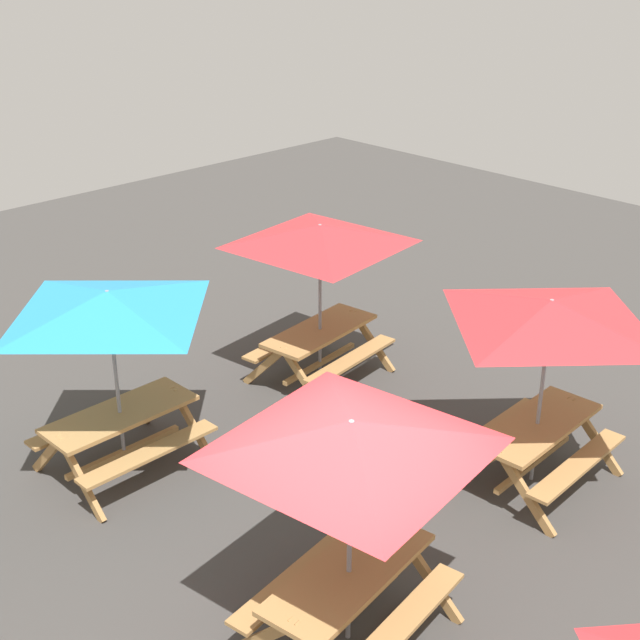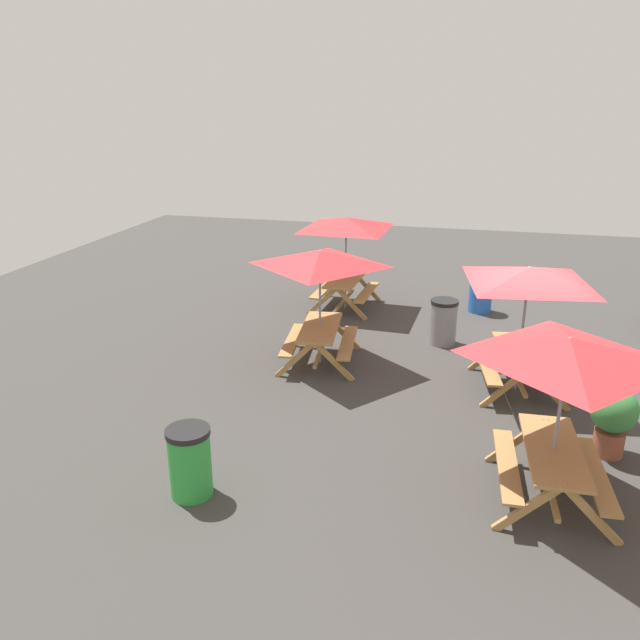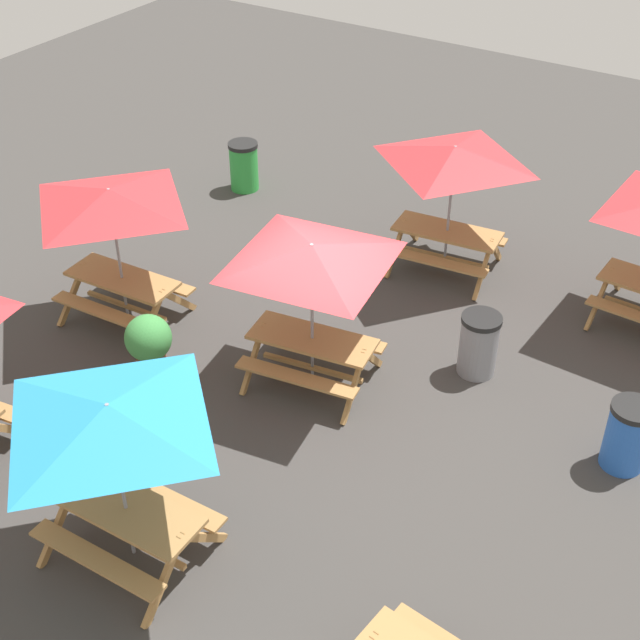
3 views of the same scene
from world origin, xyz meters
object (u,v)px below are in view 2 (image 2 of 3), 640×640
at_px(picnic_table_3, 567,361).
at_px(picnic_table_5, 346,230).
at_px(trash_bin_blue, 481,292).
at_px(picnic_table_4, 528,284).
at_px(trash_bin_green, 190,462).
at_px(potted_plant_0, 613,416).
at_px(trash_bin_gray, 443,322).
at_px(picnic_table_0, 320,266).

bearing_deg(picnic_table_3, picnic_table_5, 27.82).
height_order(picnic_table_5, trash_bin_blue, picnic_table_5).
relative_size(picnic_table_4, picnic_table_5, 0.99).
relative_size(picnic_table_3, picnic_table_4, 0.83).
bearing_deg(picnic_table_3, trash_bin_blue, 4.17).
height_order(picnic_table_4, trash_bin_green, picnic_table_4).
distance_m(picnic_table_5, potted_plant_0, 7.92).
bearing_deg(trash_bin_gray, trash_bin_green, 155.32).
xyz_separation_m(picnic_table_3, trash_bin_blue, (7.69, 0.95, -1.49)).
xyz_separation_m(picnic_table_5, potted_plant_0, (-5.80, -5.22, -1.35)).
height_order(picnic_table_3, trash_bin_green, picnic_table_3).
xyz_separation_m(picnic_table_0, trash_bin_green, (-4.71, 0.59, -1.49)).
distance_m(trash_bin_gray, trash_bin_blue, 2.51).
height_order(picnic_table_0, picnic_table_3, same).
distance_m(picnic_table_3, picnic_table_4, 3.37).
bearing_deg(trash_bin_blue, picnic_table_0, 142.58).
xyz_separation_m(picnic_table_3, picnic_table_4, (3.36, 0.26, 0.00)).
xyz_separation_m(trash_bin_gray, potted_plant_0, (-3.92, -2.68, 0.14)).
distance_m(picnic_table_0, picnic_table_4, 3.79).
bearing_deg(potted_plant_0, picnic_table_4, 31.65).
bearing_deg(trash_bin_green, potted_plant_0, -66.59).
distance_m(picnic_table_4, trash_bin_blue, 4.64).
bearing_deg(picnic_table_4, picnic_table_0, 76.81).
distance_m(trash_bin_blue, trash_bin_green, 9.48).
height_order(trash_bin_gray, potted_plant_0, potted_plant_0).
distance_m(picnic_table_4, picnic_table_5, 5.53).
distance_m(picnic_table_0, trash_bin_blue, 5.29).
height_order(picnic_table_0, trash_bin_green, picnic_table_0).
bearing_deg(picnic_table_0, trash_bin_green, 166.45).
xyz_separation_m(picnic_table_0, picnic_table_4, (-0.30, -3.77, 0.00)).
bearing_deg(potted_plant_0, picnic_table_3, 144.97).
bearing_deg(picnic_table_0, picnic_table_4, -100.98).
relative_size(picnic_table_4, potted_plant_0, 2.57).
xyz_separation_m(picnic_table_4, picnic_table_5, (3.81, 4.00, 0.00)).
xyz_separation_m(picnic_table_4, trash_bin_blue, (4.33, 0.69, -1.49)).
xyz_separation_m(picnic_table_4, trash_bin_gray, (1.94, 1.45, -1.49)).
bearing_deg(picnic_table_5, trash_bin_blue, -78.09).
distance_m(picnic_table_0, picnic_table_3, 5.45).
distance_m(picnic_table_0, trash_bin_gray, 3.21).
bearing_deg(potted_plant_0, trash_bin_green, 113.41).
relative_size(picnic_table_0, picnic_table_4, 0.83).
relative_size(trash_bin_blue, trash_bin_green, 1.00).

